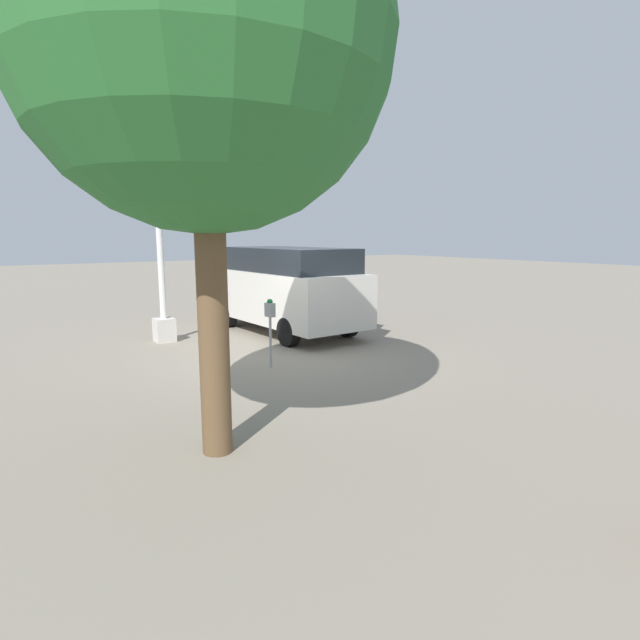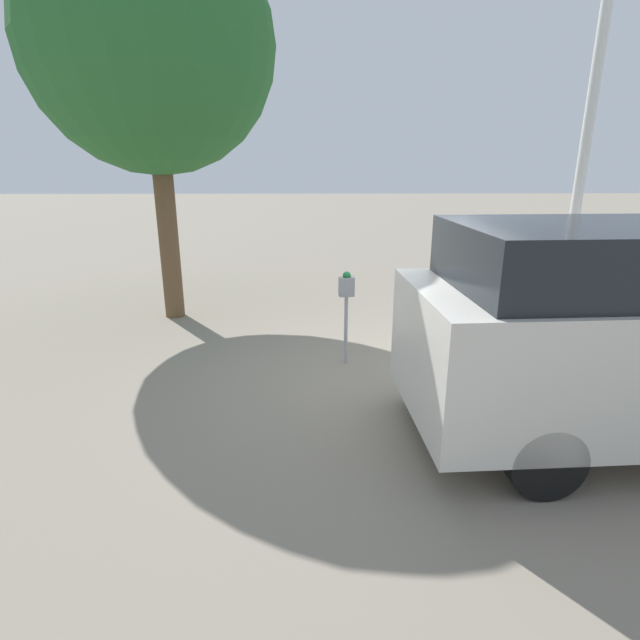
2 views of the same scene
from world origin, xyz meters
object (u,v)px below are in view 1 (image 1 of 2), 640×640
(parking_meter_near, at_px, (270,317))
(lamp_post, at_px, (161,259))
(parked_van, at_px, (285,287))
(street_tree, at_px, (203,40))

(parking_meter_near, bearing_deg, lamp_post, 6.47)
(parking_meter_near, bearing_deg, parked_van, -43.71)
(lamp_post, xyz_separation_m, street_tree, (-6.41, 1.34, 2.47))
(parking_meter_near, bearing_deg, street_tree, 133.02)
(parked_van, bearing_deg, street_tree, 141.00)
(lamp_post, relative_size, street_tree, 0.96)
(lamp_post, xyz_separation_m, parked_van, (-0.55, -2.96, -0.77))
(lamp_post, height_order, street_tree, street_tree)
(parking_meter_near, distance_m, parked_van, 3.52)
(lamp_post, distance_m, street_tree, 7.00)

